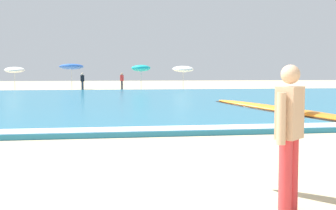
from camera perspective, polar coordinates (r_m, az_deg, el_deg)
name	(u,v)px	position (r m, az deg, el deg)	size (l,w,h in m)	color
sea	(108,100)	(25.24, -7.63, 0.58)	(120.00, 28.00, 0.14)	teal
surf_foam	(124,129)	(11.90, -5.55, -3.06)	(120.00, 1.00, 0.01)	white
surfer_with_board	(298,123)	(5.59, 16.18, -2.24)	(2.03, 2.15, 1.73)	red
beach_umbrella_1	(14,70)	(42.97, -18.90, 4.24)	(1.78, 1.82, 2.18)	beige
beach_umbrella_2	(71,67)	(42.73, -12.15, 4.78)	(2.25, 2.28, 2.49)	beige
beach_umbrella_3	(141,68)	(41.19, -3.45, 4.68)	(1.75, 1.79, 2.36)	beige
beach_umbrella_4	(183,69)	(42.79, 1.93, 4.58)	(2.02, 2.05, 2.29)	beige
beachgoer_near_row_left	(82,81)	(39.29, -10.80, 2.95)	(0.32, 0.20, 1.58)	#383842
beachgoer_near_row_mid	(82,81)	(39.69, -10.80, 2.97)	(0.32, 0.20, 1.58)	#383842
beachgoer_near_row_right	(122,81)	(41.19, -5.87, 3.06)	(0.32, 0.20, 1.58)	#383842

